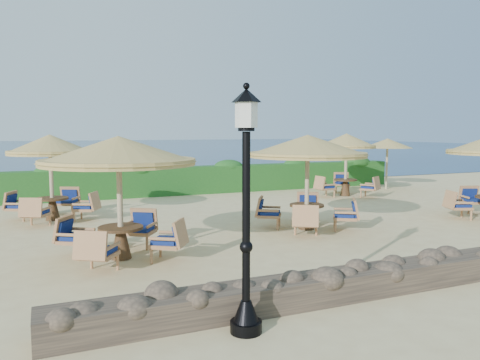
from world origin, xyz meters
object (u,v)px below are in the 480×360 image
Objects in this scene: cafe_set_0 at (119,170)px; cafe_set_4 at (346,153)px; cafe_set_1 at (307,161)px; lamp_post at (246,221)px; extra_parasol at (387,143)px; cafe_set_3 at (51,164)px.

cafe_set_0 is 12.19m from cafe_set_4.
cafe_set_1 is 1.20× the size of cafe_set_4.
cafe_set_1 is at bearing -134.01° from cafe_set_4.
cafe_set_4 is (5.11, 5.29, -0.11)m from cafe_set_1.
cafe_set_0 and cafe_set_4 have the same top height.
cafe_set_4 is (9.41, 10.83, 0.28)m from lamp_post.
cafe_set_1 is 7.35m from cafe_set_4.
cafe_set_4 is (-3.19, -1.17, -0.34)m from extra_parasol.
cafe_set_1 is 1.18× the size of cafe_set_3.
cafe_set_0 is at bearing 102.48° from lamp_post.
lamp_post is at bearing -77.06° from cafe_set_3.
cafe_set_3 is 1.02× the size of cafe_set_4.
cafe_set_3 and cafe_set_4 have the same top height.
cafe_set_4 is (11.66, 1.06, 0.09)m from cafe_set_3.
lamp_post reaches higher than extra_parasol.
cafe_set_4 is at bearing -159.85° from extra_parasol.
cafe_set_0 is 1.00× the size of cafe_set_1.
cafe_set_0 and cafe_set_3 have the same top height.
extra_parasol is at bearing 37.90° from cafe_set_1.
lamp_post reaches higher than cafe_set_1.
cafe_set_3 is at bearing -171.46° from extra_parasol.
cafe_set_0 is 1.17× the size of cafe_set_3.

